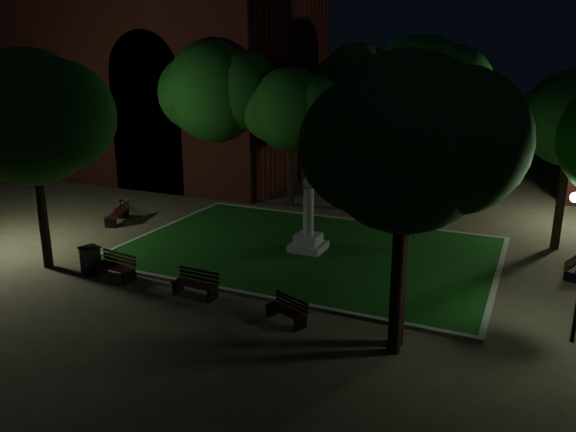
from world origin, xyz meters
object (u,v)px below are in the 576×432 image
at_px(bench_left_side, 118,215).
at_px(bench_far_side, 427,213).
at_px(monument, 308,230).
at_px(bench_near_right, 288,311).
at_px(bench_near_left, 196,284).
at_px(bench_west_near, 116,267).
at_px(trash_bin, 91,260).
at_px(bicycle, 122,206).
at_px(bench_right_side, 575,268).

distance_m(bench_left_side, bench_far_side, 15.42).
relative_size(monument, bench_near_right, 2.06).
height_order(monument, bench_far_side, monument).
xyz_separation_m(monument, bench_left_side, (-10.18, -0.09, -0.50)).
distance_m(bench_near_left, bench_west_near, 3.65).
height_order(bench_near_right, trash_bin, trash_bin).
bearing_deg(bicycle, trash_bin, -102.51).
bearing_deg(bench_near_right, bench_near_left, -164.19).
distance_m(bench_near_left, bench_left_side, 10.18).
bearing_deg(bench_west_near, bench_near_left, 5.93).
bearing_deg(monument, bench_near_left, -106.94).
relative_size(monument, bench_west_near, 1.77).
bearing_deg(bicycle, bench_right_side, -44.47).
height_order(bench_left_side, bench_far_side, bench_left_side).
xyz_separation_m(trash_bin, bicycle, (-4.52, 7.02, -0.08)).
bearing_deg(bench_near_right, bench_far_side, 105.25).
bearing_deg(bench_near_right, bench_left_side, 175.90).
height_order(bench_near_left, bench_left_side, bench_left_side).
distance_m(bench_west_near, bicycle, 8.99).
bearing_deg(bench_near_right, monument, 130.15).
xyz_separation_m(bench_near_left, trash_bin, (-4.81, 0.07, 0.12)).
relative_size(bench_right_side, trash_bin, 1.34).
bearing_deg(bench_near_left, monument, 75.07).
distance_m(bench_near_right, bicycle, 15.08).
relative_size(bench_near_right, bench_left_side, 0.84).
bearing_deg(bench_far_side, bench_right_side, 142.36).
distance_m(bench_far_side, trash_bin, 16.10).
height_order(bench_far_side, bicycle, bench_far_side).
height_order(monument, bench_left_side, monument).
bearing_deg(bench_left_side, monument, 72.90).
bearing_deg(bench_far_side, trash_bin, 50.30).
relative_size(bench_far_side, bicycle, 0.96).
xyz_separation_m(bench_west_near, bicycle, (-5.68, 6.96, 0.02)).
xyz_separation_m(bench_near_right, bicycle, (-13.05, 7.56, 0.09)).
xyz_separation_m(bench_west_near, bench_right_side, (15.66, 7.26, -0.10)).
height_order(bench_right_side, bench_far_side, bench_far_side).
height_order(bench_west_near, bench_left_side, bench_left_side).
xyz_separation_m(bench_left_side, bench_far_side, (13.89, 6.69, -0.01)).
relative_size(bench_right_side, bench_far_side, 0.84).
xyz_separation_m(bench_near_right, bench_far_side, (1.77, 12.91, 0.07)).
bearing_deg(bench_left_side, bench_right_side, 77.01).
bearing_deg(monument, bench_west_near, -133.54).
distance_m(monument, bench_right_side, 10.37).
xyz_separation_m(bench_left_side, bench_right_side, (20.42, 1.64, -0.10)).
distance_m(bench_near_left, bench_far_side, 13.59).
xyz_separation_m(bench_near_right, bench_right_side, (8.30, 7.86, -0.03)).
relative_size(monument, bench_right_side, 2.21).
relative_size(bench_near_left, bench_west_near, 0.93).
distance_m(bench_near_right, bench_left_side, 13.63).
bearing_deg(bench_far_side, monument, 60.75).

